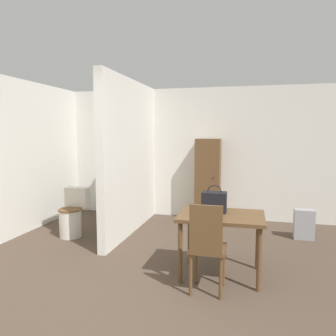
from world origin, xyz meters
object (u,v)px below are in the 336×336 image
(space_heater, at_px, (304,224))
(wooden_chair, at_px, (207,245))
(dining_table, at_px, (221,222))
(handbag, at_px, (214,202))
(toilet, at_px, (73,215))
(wooden_cabinet, at_px, (208,180))

(space_heater, bearing_deg, wooden_chair, -120.44)
(dining_table, relative_size, space_heater, 2.05)
(dining_table, relative_size, wooden_chair, 1.01)
(wooden_chair, bearing_deg, space_heater, 60.39)
(handbag, distance_m, space_heater, 2.07)
(wooden_chair, height_order, toilet, wooden_chair)
(wooden_chair, height_order, wooden_cabinet, wooden_cabinet)
(toilet, distance_m, wooden_cabinet, 2.50)
(dining_table, height_order, wooden_chair, wooden_chair)
(dining_table, bearing_deg, handbag, 132.50)
(toilet, relative_size, space_heater, 1.63)
(wooden_cabinet, height_order, space_heater, wooden_cabinet)
(handbag, xyz_separation_m, space_heater, (1.24, 1.55, -0.61))
(toilet, relative_size, handbag, 2.37)
(dining_table, distance_m, handbag, 0.26)
(dining_table, distance_m, space_heater, 2.05)
(wooden_cabinet, bearing_deg, handbag, -81.11)
(wooden_chair, xyz_separation_m, wooden_cabinet, (-0.35, 2.87, 0.26))
(handbag, bearing_deg, wooden_cabinet, 98.89)
(toilet, height_order, wooden_cabinet, wooden_cabinet)
(wooden_chair, bearing_deg, toilet, 149.84)
(dining_table, relative_size, handbag, 2.98)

